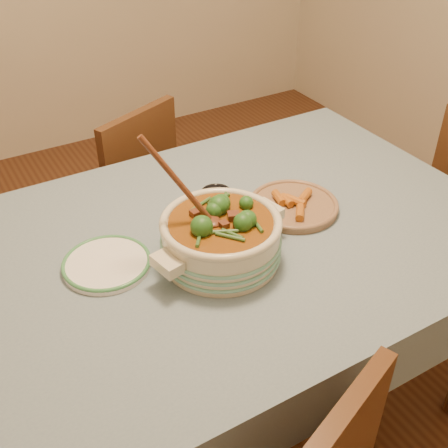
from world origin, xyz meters
name	(u,v)px	position (x,y,z in m)	size (l,w,h in m)	color
floor	(215,408)	(0.00, 0.00, 0.00)	(4.50, 4.50, 0.00)	#442213
dining_table	(213,265)	(0.00, 0.00, 0.66)	(1.68, 1.08, 0.76)	brown
stew_casserole	(221,235)	(-0.02, -0.09, 0.84)	(0.40, 0.36, 0.37)	beige
white_plate	(107,263)	(-0.29, 0.04, 0.77)	(0.26, 0.26, 0.02)	white
condiment_bowl	(216,197)	(0.10, 0.15, 0.78)	(0.12, 0.12, 0.05)	black
fried_plate	(294,204)	(0.28, 0.01, 0.77)	(0.27, 0.27, 0.04)	#9E7957
chair_far	(127,186)	(0.06, 0.83, 0.47)	(0.51, 0.51, 0.83)	#523619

